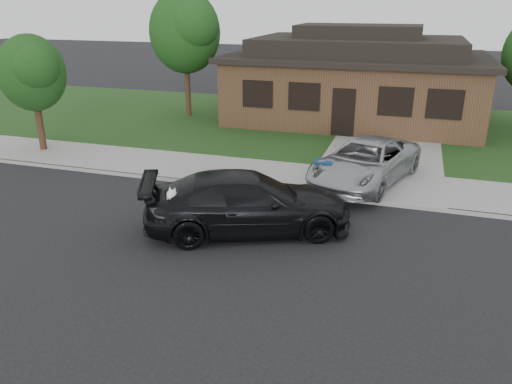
% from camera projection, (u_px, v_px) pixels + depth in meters
% --- Properties ---
extents(ground, '(120.00, 120.00, 0.00)m').
position_uv_depth(ground, '(140.00, 224.00, 13.99)').
color(ground, black).
rests_on(ground, ground).
extents(sidewalk, '(60.00, 3.00, 0.12)m').
position_uv_depth(sidewalk, '(209.00, 169.00, 18.42)').
color(sidewalk, gray).
rests_on(sidewalk, ground).
extents(curb, '(60.00, 0.12, 0.12)m').
position_uv_depth(curb, '(192.00, 182.00, 17.08)').
color(curb, gray).
rests_on(curb, ground).
extents(lawn, '(60.00, 13.00, 0.13)m').
position_uv_depth(lawn, '(269.00, 122.00, 25.54)').
color(lawn, '#193814').
rests_on(lawn, ground).
extents(driveway, '(4.50, 13.00, 0.14)m').
position_uv_depth(driveway, '(385.00, 147.00, 21.17)').
color(driveway, gray).
rests_on(driveway, ground).
extents(sedan, '(5.98, 4.30, 1.61)m').
position_uv_depth(sedan, '(248.00, 203.00, 13.35)').
color(sedan, black).
rests_on(sedan, ground).
extents(minivan, '(3.75, 5.61, 1.43)m').
position_uv_depth(minivan, '(365.00, 162.00, 16.61)').
color(minivan, '#A4A6AB').
rests_on(minivan, driveway).
extents(recycling_bin, '(0.62, 0.65, 0.98)m').
position_uv_depth(recycling_bin, '(324.00, 175.00, 16.06)').
color(recycling_bin, navy).
rests_on(recycling_bin, sidewalk).
extents(house, '(12.60, 8.60, 4.65)m').
position_uv_depth(house, '(356.00, 79.00, 25.44)').
color(house, '#422B1C').
rests_on(house, ground).
extents(tree_0, '(3.78, 3.60, 6.34)m').
position_uv_depth(tree_0, '(187.00, 30.00, 25.07)').
color(tree_0, '#332114').
rests_on(tree_0, ground).
extents(tree_2, '(2.73, 2.60, 4.59)m').
position_uv_depth(tree_2, '(33.00, 72.00, 19.46)').
color(tree_2, '#332114').
rests_on(tree_2, ground).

